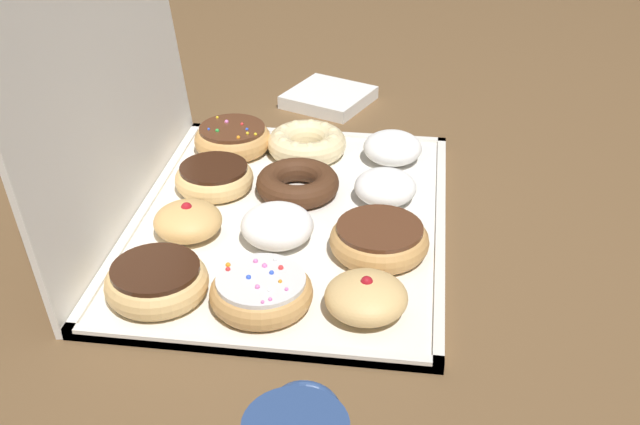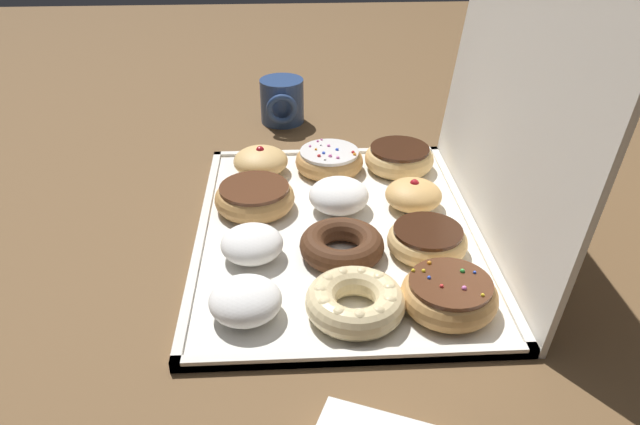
% 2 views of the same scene
% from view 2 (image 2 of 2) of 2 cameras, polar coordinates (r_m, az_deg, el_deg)
% --- Properties ---
extents(ground_plane, '(3.00, 3.00, 0.00)m').
position_cam_2_polar(ground_plane, '(0.89, 1.65, -2.12)').
color(ground_plane, brown).
extents(donut_box, '(0.52, 0.40, 0.01)m').
position_cam_2_polar(donut_box, '(0.89, 1.65, -1.83)').
color(donut_box, silver).
rests_on(donut_box, ground).
extents(box_lid_open, '(0.52, 0.05, 0.38)m').
position_cam_2_polar(box_lid_open, '(0.85, 17.24, 9.16)').
color(box_lid_open, silver).
rests_on(box_lid_open, ground).
extents(jelly_filled_donut_0, '(0.09, 0.09, 0.05)m').
position_cam_2_polar(jelly_filled_donut_0, '(1.03, -5.52, 4.77)').
color(jelly_filled_donut_0, '#E5B770').
rests_on(jelly_filled_donut_0, donut_box).
extents(chocolate_frosted_donut_1, '(0.12, 0.12, 0.04)m').
position_cam_2_polar(chocolate_frosted_donut_1, '(0.93, -6.07, 1.43)').
color(chocolate_frosted_donut_1, tan).
rests_on(chocolate_frosted_donut_1, donut_box).
extents(powdered_filled_donut_2, '(0.08, 0.08, 0.04)m').
position_cam_2_polar(powdered_filled_donut_2, '(0.82, -6.32, -2.90)').
color(powdered_filled_donut_2, white).
rests_on(powdered_filled_donut_2, donut_box).
extents(powdered_filled_donut_3, '(0.09, 0.09, 0.04)m').
position_cam_2_polar(powdered_filled_donut_3, '(0.72, -6.93, -8.08)').
color(powdered_filled_donut_3, white).
rests_on(powdered_filled_donut_3, donut_box).
extents(sprinkle_donut_4, '(0.11, 0.11, 0.04)m').
position_cam_2_polar(sprinkle_donut_4, '(1.04, 0.86, 4.87)').
color(sprinkle_donut_4, tan).
rests_on(sprinkle_donut_4, donut_box).
extents(powdered_filled_donut_5, '(0.09, 0.09, 0.05)m').
position_cam_2_polar(powdered_filled_donut_5, '(0.92, 1.76, 1.58)').
color(powdered_filled_donut_5, white).
rests_on(powdered_filled_donut_5, donut_box).
extents(chocolate_cake_ring_donut_6, '(0.11, 0.11, 0.03)m').
position_cam_2_polar(chocolate_cake_ring_donut_6, '(0.82, 1.75, -3.05)').
color(chocolate_cake_ring_donut_6, '#472816').
rests_on(chocolate_cake_ring_donut_6, donut_box).
extents(cruller_donut_7, '(0.12, 0.12, 0.04)m').
position_cam_2_polar(cruller_donut_7, '(0.72, 3.28, -8.16)').
color(cruller_donut_7, beige).
rests_on(cruller_donut_7, donut_box).
extents(chocolate_frosted_donut_8, '(0.12, 0.12, 0.04)m').
position_cam_2_polar(chocolate_frosted_donut_8, '(1.05, 7.35, 5.05)').
color(chocolate_frosted_donut_8, '#E5B770').
rests_on(chocolate_frosted_donut_8, donut_box).
extents(jelly_filled_donut_9, '(0.09, 0.09, 0.05)m').
position_cam_2_polar(jelly_filled_donut_9, '(0.94, 8.65, 1.63)').
color(jelly_filled_donut_9, tan).
rests_on(jelly_filled_donut_9, donut_box).
extents(chocolate_frosted_donut_10, '(0.11, 0.11, 0.04)m').
position_cam_2_polar(chocolate_frosted_donut_10, '(0.84, 9.90, -2.53)').
color(chocolate_frosted_donut_10, '#E5B770').
rests_on(chocolate_frosted_donut_10, donut_box).
extents(sprinkle_donut_11, '(0.11, 0.11, 0.04)m').
position_cam_2_polar(sprinkle_donut_11, '(0.75, 11.89, -7.44)').
color(sprinkle_donut_11, tan).
rests_on(sprinkle_donut_11, donut_box).
extents(coffee_mug, '(0.11, 0.09, 0.09)m').
position_cam_2_polar(coffee_mug, '(1.25, -3.54, 10.32)').
color(coffee_mug, navy).
rests_on(coffee_mug, ground).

